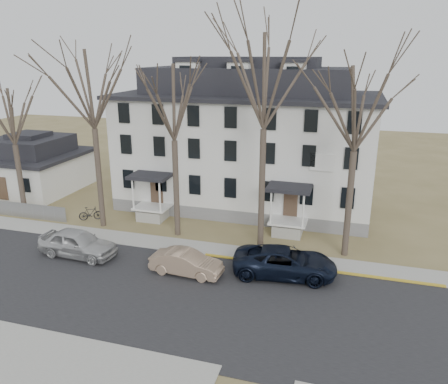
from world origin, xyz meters
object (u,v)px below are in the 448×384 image
(car_tan, at_px, (186,263))
(car_navy, at_px, (285,263))
(tree_far_left, at_px, (91,84))
(bicycle_right, at_px, (91,214))
(car_silver, at_px, (78,244))
(bicycle_left, at_px, (151,214))
(tree_center, at_px, (265,75))
(tree_bungalow, at_px, (10,113))
(small_house, at_px, (33,166))
(boarding_house, at_px, (247,141))
(tree_mid_left, at_px, (173,97))
(tree_mid_right, at_px, (358,103))

(car_tan, xyz_separation_m, car_navy, (5.50, 1.47, 0.12))
(tree_far_left, height_order, bicycle_right, tree_far_left)
(car_silver, bearing_deg, bicycle_left, -10.41)
(tree_far_left, height_order, bicycle_left, tree_far_left)
(tree_center, xyz_separation_m, bicycle_left, (-9.06, 2.01, -10.59))
(tree_bungalow, relative_size, car_silver, 2.13)
(small_house, bearing_deg, boarding_house, 5.59)
(tree_mid_left, bearing_deg, car_silver, -133.10)
(car_silver, distance_m, bicycle_left, 7.24)
(tree_far_left, distance_m, tree_mid_right, 17.52)
(tree_far_left, xyz_separation_m, tree_mid_right, (17.50, 0.00, -0.74))
(small_house, bearing_deg, bicycle_right, -30.25)
(tree_mid_right, relative_size, car_navy, 2.15)
(car_navy, bearing_deg, tree_far_left, 68.53)
(small_house, relative_size, tree_mid_right, 0.68)
(boarding_house, xyz_separation_m, bicycle_right, (-10.46, -7.52, -4.85))
(boarding_house, height_order, car_navy, boarding_house)
(small_house, xyz_separation_m, tree_mid_left, (17.00, -6.20, 7.35))
(tree_center, height_order, tree_mid_right, tree_center)
(bicycle_left, bearing_deg, tree_bungalow, 121.59)
(tree_mid_left, distance_m, bicycle_left, 9.82)
(bicycle_left, bearing_deg, boarding_house, -24.50)
(boarding_house, xyz_separation_m, bicycle_left, (-6.06, -6.14, -4.89))
(boarding_house, height_order, car_silver, boarding_house)
(tree_mid_right, xyz_separation_m, car_silver, (-16.21, -5.03, -8.74))
(tree_far_left, xyz_separation_m, tree_bungalow, (-7.00, 0.00, -2.22))
(tree_center, bearing_deg, tree_far_left, 180.00)
(small_house, relative_size, tree_bungalow, 0.81)
(tree_center, bearing_deg, car_navy, -59.78)
(tree_mid_left, height_order, bicycle_left, tree_mid_left)
(tree_center, distance_m, tree_bungalow, 19.23)
(car_silver, bearing_deg, boarding_house, -27.60)
(tree_far_left, height_order, tree_mid_right, tree_far_left)
(boarding_house, bearing_deg, tree_bungalow, -152.99)
(small_house, xyz_separation_m, tree_center, (23.00, -6.20, 8.84))
(small_house, distance_m, car_silver, 16.71)
(tree_center, relative_size, tree_bungalow, 1.36)
(tree_mid_right, bearing_deg, car_tan, -148.77)
(small_house, bearing_deg, car_silver, -42.40)
(tree_center, distance_m, tree_mid_right, 5.70)
(small_house, height_order, tree_mid_right, tree_mid_right)
(car_navy, bearing_deg, car_tan, 98.63)
(tree_mid_left, xyz_separation_m, car_silver, (-4.71, -5.03, -8.74))
(car_navy, bearing_deg, tree_center, 23.83)
(small_house, distance_m, tree_mid_right, 30.08)
(tree_mid_right, bearing_deg, tree_bungalow, 180.00)
(tree_mid_left, bearing_deg, car_navy, -24.99)
(tree_mid_right, relative_size, car_tan, 3.00)
(tree_mid_right, distance_m, tree_bungalow, 24.54)
(small_house, height_order, car_tan, small_house)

